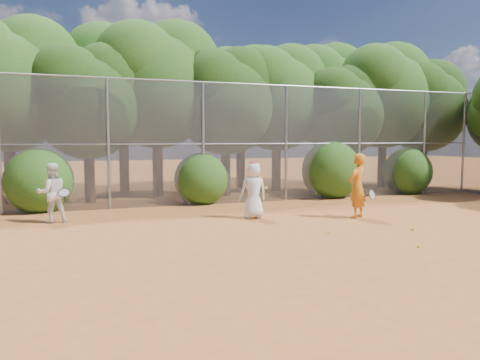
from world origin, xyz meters
name	(u,v)px	position (x,y,z in m)	size (l,w,h in m)	color
ground	(322,238)	(0.00, 0.00, 0.00)	(80.00, 80.00, 0.00)	#A85A26
fence_back	(229,142)	(-0.12, 6.00, 2.05)	(20.05, 0.09, 4.03)	gray
tree_1	(8,78)	(-6.94, 8.54, 4.16)	(4.64, 4.03, 6.35)	black
tree_2	(89,96)	(-4.45, 7.83, 3.58)	(3.99, 3.47, 5.47)	black
tree_3	(158,79)	(-1.94, 8.84, 4.40)	(4.89, 4.26, 6.70)	black
tree_4	(226,97)	(0.55, 8.24, 3.76)	(4.19, 3.64, 5.73)	black
tree_5	(278,93)	(3.06, 9.04, 4.05)	(4.51, 3.92, 6.17)	black
tree_6	(343,107)	(5.55, 8.03, 3.47)	(3.86, 3.36, 5.29)	black
tree_7	(384,91)	(8.06, 8.64, 4.28)	(4.77, 4.14, 6.53)	black
tree_8	(425,102)	(10.05, 8.34, 3.82)	(4.25, 3.70, 5.82)	black
tree_10	(124,79)	(-2.93, 11.05, 4.63)	(5.15, 4.48, 7.06)	black
tree_11	(242,93)	(2.06, 10.64, 4.16)	(4.64, 4.03, 6.35)	black
tree_12	(325,90)	(6.56, 11.24, 4.51)	(5.02, 4.37, 6.88)	black
bush_0	(39,178)	(-6.00, 6.30, 1.00)	(2.00, 2.00, 2.00)	#214912
bush_1	(201,177)	(-1.00, 6.30, 0.90)	(1.80, 1.80, 1.80)	#214912
bush_2	(331,168)	(4.00, 6.30, 1.10)	(2.20, 2.20, 2.20)	#214912
bush_3	(408,170)	(7.50, 6.30, 0.95)	(1.90, 1.90, 1.90)	#214912
player_yellow	(357,186)	(2.22, 1.99, 0.88)	(0.90, 0.69, 1.77)	orange
player_teen	(253,190)	(-0.46, 2.91, 0.77)	(0.75, 0.49, 1.56)	white
player_white	(52,193)	(-5.59, 4.12, 0.77)	(0.90, 0.81, 1.55)	white
ball_0	(413,229)	(2.45, 0.02, 0.03)	(0.07, 0.07, 0.07)	yellow
ball_1	(327,213)	(1.78, 2.83, 0.03)	(0.07, 0.07, 0.07)	yellow
ball_2	(419,246)	(1.35, -1.43, 0.03)	(0.07, 0.07, 0.07)	yellow
ball_4	(329,233)	(0.37, 0.34, 0.03)	(0.07, 0.07, 0.07)	yellow
ball_5	(358,202)	(4.06, 4.63, 0.03)	(0.07, 0.07, 0.07)	yellow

